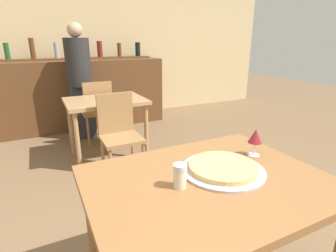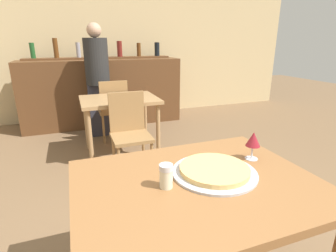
# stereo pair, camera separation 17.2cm
# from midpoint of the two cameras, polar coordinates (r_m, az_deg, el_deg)

# --- Properties ---
(wall_back) EXTENTS (8.00, 0.05, 2.80)m
(wall_back) POSITION_cam_midpoint_polar(r_m,az_deg,el_deg) (5.06, -20.62, 17.07)
(wall_back) COLOR #D1B784
(wall_back) RESTS_ON ground_plane
(dining_table_near) EXTENTS (1.14, 0.88, 0.76)m
(dining_table_near) POSITION_cam_midpoint_polar(r_m,az_deg,el_deg) (1.32, 4.88, -14.43)
(dining_table_near) COLOR brown
(dining_table_near) RESTS_ON ground_plane
(dining_table_far) EXTENTS (0.92, 0.71, 0.73)m
(dining_table_far) POSITION_cam_midpoint_polar(r_m,az_deg,el_deg) (3.26, -14.86, 3.97)
(dining_table_far) COLOR #A87F51
(dining_table_far) RESTS_ON ground_plane
(bar_counter) EXTENTS (2.60, 0.56, 1.10)m
(bar_counter) POSITION_cam_midpoint_polar(r_m,az_deg,el_deg) (4.63, -18.74, 6.64)
(bar_counter) COLOR brown
(bar_counter) RESTS_ON ground_plane
(bar_back_shelf) EXTENTS (2.39, 0.24, 0.33)m
(bar_back_shelf) POSITION_cam_midpoint_polar(r_m,az_deg,el_deg) (4.70, -19.49, 14.34)
(bar_back_shelf) COLOR brown
(bar_back_shelf) RESTS_ON bar_counter
(chair_far_side_front) EXTENTS (0.40, 0.40, 0.88)m
(chair_far_side_front) POSITION_cam_midpoint_polar(r_m,az_deg,el_deg) (2.80, -12.39, -0.84)
(chair_far_side_front) COLOR olive
(chair_far_side_front) RESTS_ON ground_plane
(chair_far_side_back) EXTENTS (0.40, 0.40, 0.88)m
(chair_far_side_back) POSITION_cam_midpoint_polar(r_m,az_deg,el_deg) (3.79, -16.38, 3.76)
(chair_far_side_back) COLOR olive
(chair_far_side_back) RESTS_ON ground_plane
(pizza_tray) EXTENTS (0.42, 0.42, 0.04)m
(pizza_tray) POSITION_cam_midpoint_polar(r_m,az_deg,el_deg) (1.36, 8.28, -9.15)
(pizza_tray) COLOR #B7B7BC
(pizza_tray) RESTS_ON dining_table_near
(cheese_shaker) EXTENTS (0.06, 0.06, 0.11)m
(cheese_shaker) POSITION_cam_midpoint_polar(r_m,az_deg,el_deg) (1.19, -1.51, -10.93)
(cheese_shaker) COLOR beige
(cheese_shaker) RESTS_ON dining_table_near
(person_standing) EXTENTS (0.34, 0.34, 1.63)m
(person_standing) POSITION_cam_midpoint_polar(r_m,az_deg,el_deg) (3.99, -19.88, 9.70)
(person_standing) COLOR #2D2D38
(person_standing) RESTS_ON ground_plane
(wine_glass) EXTENTS (0.08, 0.08, 0.16)m
(wine_glass) POSITION_cam_midpoint_polar(r_m,az_deg,el_deg) (1.54, 15.51, -2.34)
(wine_glass) COLOR silver
(wine_glass) RESTS_ON dining_table_near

